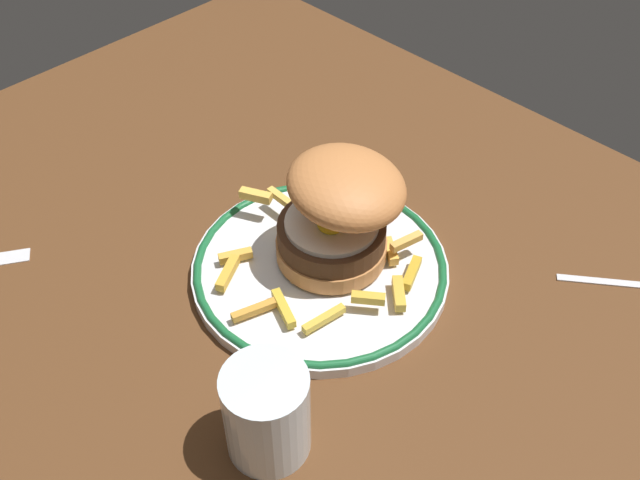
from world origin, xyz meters
TOP-DOWN VIEW (x-y plane):
  - ground_plane at (0.00, 0.00)cm, footprint 112.62×83.79cm
  - dinner_plate at (-4.10, 3.45)cm, footprint 25.06×25.06cm
  - burger at (-3.70, 5.61)cm, footprint 15.71×15.56cm
  - fries_pile at (-3.89, 3.94)cm, footprint 21.30×22.03cm
  - water_glass at (6.09, -12.53)cm, footprint 6.77×6.77cm

SIDE VIEW (x-z plane):
  - ground_plane at x=0.00cm, z-range -4.00..0.00cm
  - dinner_plate at x=-4.10cm, z-range 0.04..1.64cm
  - fries_pile at x=-3.89cm, z-range 0.97..3.81cm
  - water_glass at x=6.09cm, z-range -0.49..8.07cm
  - burger at x=-3.70cm, z-range 1.37..12.86cm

